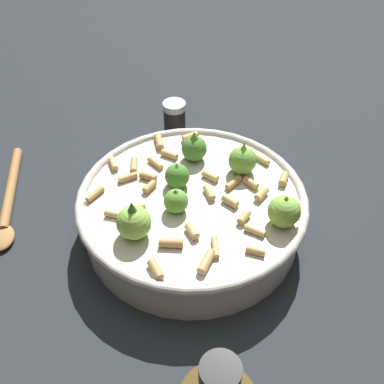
% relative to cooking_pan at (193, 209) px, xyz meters
% --- Properties ---
extents(ground_plane, '(2.40, 2.40, 0.00)m').
position_rel_cooking_pan_xyz_m(ground_plane, '(0.00, 0.00, -0.04)').
color(ground_plane, '#23282D').
extents(cooking_pan, '(0.33, 0.33, 0.13)m').
position_rel_cooking_pan_xyz_m(cooking_pan, '(0.00, 0.00, 0.00)').
color(cooking_pan, beige).
rests_on(cooking_pan, ground).
extents(pepper_shaker, '(0.04, 0.04, 0.09)m').
position_rel_cooking_pan_xyz_m(pepper_shaker, '(0.22, -0.00, 0.00)').
color(pepper_shaker, black).
rests_on(pepper_shaker, ground).
extents(wooden_spoon, '(0.24, 0.04, 0.02)m').
position_rel_cooking_pan_xyz_m(wooden_spoon, '(0.09, 0.29, -0.04)').
color(wooden_spoon, '#9E703D').
rests_on(wooden_spoon, ground).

